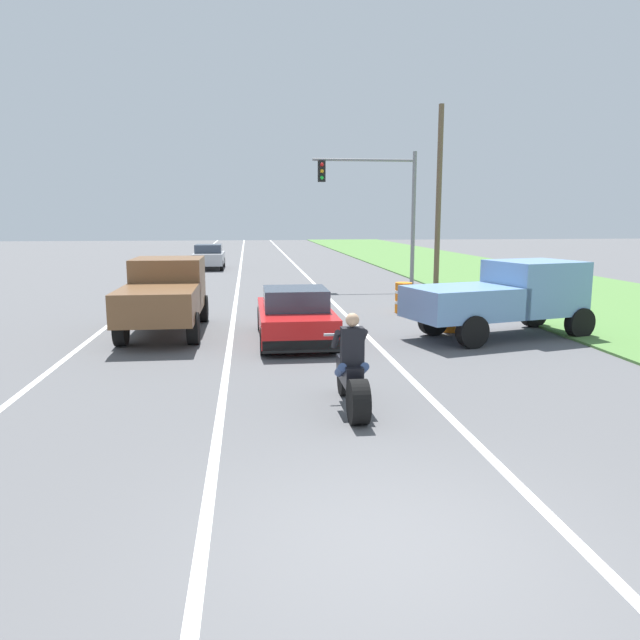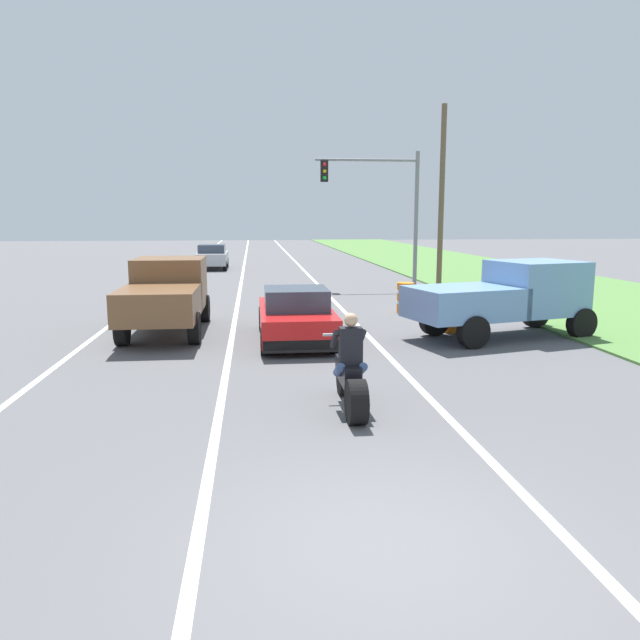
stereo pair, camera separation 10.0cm
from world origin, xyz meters
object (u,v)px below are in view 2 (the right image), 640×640
object	(u,v)px
motorcycle_with_rider	(350,376)
traffic_light_mast_near	(385,197)
distant_car_far_ahead	(212,256)
construction_barrel_mid	(405,298)
construction_barrel_nearest	(453,314)
pickup_truck_right_shoulder_light_blue	(507,295)
sports_car_red	(296,316)
pickup_truck_left_lane_brown	(166,292)

from	to	relation	value
motorcycle_with_rider	traffic_light_mast_near	bearing A→B (deg)	76.06
motorcycle_with_rider	distant_car_far_ahead	size ratio (longest dim) A/B	0.55
construction_barrel_mid	distant_car_far_ahead	world-z (taller)	distant_car_far_ahead
construction_barrel_nearest	pickup_truck_right_shoulder_light_blue	bearing A→B (deg)	-37.44
traffic_light_mast_near	construction_barrel_mid	distance (m)	8.42
motorcycle_with_rider	pickup_truck_right_shoulder_light_blue	size ratio (longest dim) A/B	0.43
construction_barrel_mid	distant_car_far_ahead	bearing A→B (deg)	112.15
sports_car_red	pickup_truck_right_shoulder_light_blue	distance (m)	5.53
pickup_truck_left_lane_brown	construction_barrel_nearest	distance (m)	7.84
pickup_truck_left_lane_brown	construction_barrel_mid	size ratio (longest dim) A/B	4.80
pickup_truck_right_shoulder_light_blue	motorcycle_with_rider	bearing A→B (deg)	-131.43
sports_car_red	motorcycle_with_rider	bearing A→B (deg)	-85.40
distant_car_far_ahead	traffic_light_mast_near	bearing A→B (deg)	-51.89
sports_car_red	construction_barrel_nearest	size ratio (longest dim) A/B	4.30
distant_car_far_ahead	sports_car_red	bearing A→B (deg)	-81.11
motorcycle_with_rider	pickup_truck_left_lane_brown	world-z (taller)	pickup_truck_left_lane_brown
construction_barrel_nearest	sports_car_red	bearing A→B (deg)	-170.17
motorcycle_with_rider	pickup_truck_left_lane_brown	distance (m)	8.29
pickup_truck_left_lane_brown	sports_car_red	bearing A→B (deg)	-23.53
traffic_light_mast_near	construction_barrel_nearest	bearing A→B (deg)	-92.42
motorcycle_with_rider	sports_car_red	world-z (taller)	motorcycle_with_rider
construction_barrel_mid	sports_car_red	bearing A→B (deg)	-132.96
pickup_truck_left_lane_brown	construction_barrel_mid	world-z (taller)	pickup_truck_left_lane_brown
sports_car_red	construction_barrel_mid	world-z (taller)	sports_car_red
pickup_truck_right_shoulder_light_blue	traffic_light_mast_near	world-z (taller)	traffic_light_mast_near
pickup_truck_right_shoulder_light_blue	traffic_light_mast_near	bearing A→B (deg)	93.21
sports_car_red	pickup_truck_left_lane_brown	xyz separation A→B (m)	(-3.41, 1.48, 0.48)
pickup_truck_right_shoulder_light_blue	construction_barrel_nearest	distance (m)	1.55
traffic_light_mast_near	construction_barrel_mid	bearing A→B (deg)	-96.95
pickup_truck_left_lane_brown	pickup_truck_right_shoulder_light_blue	size ratio (longest dim) A/B	0.93
pickup_truck_left_lane_brown	construction_barrel_nearest	size ratio (longest dim) A/B	4.80
motorcycle_with_rider	construction_barrel_mid	xyz separation A→B (m)	(3.45, 10.03, -0.09)
pickup_truck_left_lane_brown	pickup_truck_right_shoulder_light_blue	world-z (taller)	same
sports_car_red	traffic_light_mast_near	distance (m)	13.20
pickup_truck_right_shoulder_light_blue	construction_barrel_nearest	size ratio (longest dim) A/B	5.14
sports_car_red	pickup_truck_left_lane_brown	bearing A→B (deg)	156.47
traffic_light_mast_near	construction_barrel_nearest	xyz separation A→B (m)	(-0.47, -11.05, -3.50)
motorcycle_with_rider	pickup_truck_right_shoulder_light_blue	bearing A→B (deg)	48.57
pickup_truck_right_shoulder_light_blue	construction_barrel_mid	world-z (taller)	pickup_truck_right_shoulder_light_blue
construction_barrel_nearest	motorcycle_with_rider	bearing A→B (deg)	-120.70
construction_barrel_nearest	distant_car_far_ahead	bearing A→B (deg)	109.98
motorcycle_with_rider	distant_car_far_ahead	distance (m)	28.56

